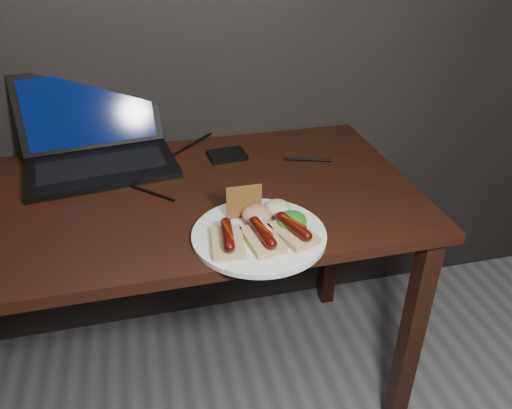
{
  "coord_description": "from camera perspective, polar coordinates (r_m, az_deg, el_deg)",
  "views": [
    {
      "loc": [
        -0.01,
        0.21,
        1.41
      ],
      "look_at": [
        0.23,
        1.16,
        0.82
      ],
      "focal_mm": 35.0,
      "sensor_mm": 36.0,
      "label": 1
    }
  ],
  "objects": [
    {
      "name": "crispbread",
      "position": [
        1.18,
        -1.37,
        0.29
      ],
      "size": [
        0.09,
        0.01,
        0.08
      ],
      "primitive_type": "cube",
      "color": "#965D29",
      "rests_on": "plate"
    },
    {
      "name": "desk_cables",
      "position": [
        1.47,
        -12.14,
        3.8
      ],
      "size": [
        1.01,
        0.42,
        0.01
      ],
      "color": "black",
      "rests_on": "desk"
    },
    {
      "name": "desk",
      "position": [
        1.39,
        -11.26,
        -2.26
      ],
      "size": [
        1.4,
        0.7,
        0.75
      ],
      "color": "black",
      "rests_on": "ground"
    },
    {
      "name": "salad_greens",
      "position": [
        1.16,
        4.1,
        -1.84
      ],
      "size": [
        0.07,
        0.07,
        0.04
      ],
      "primitive_type": "ellipsoid",
      "color": "#175D12",
      "rests_on": "plate"
    },
    {
      "name": "coleslaw_mound",
      "position": [
        1.21,
        2.42,
        -0.39
      ],
      "size": [
        0.06,
        0.06,
        0.04
      ],
      "primitive_type": "ellipsoid",
      "color": "beige",
      "rests_on": "plate"
    },
    {
      "name": "plate",
      "position": [
        1.15,
        0.35,
        -3.48
      ],
      "size": [
        0.37,
        0.37,
        0.01
      ],
      "primitive_type": "cylinder",
      "rotation": [
        0.0,
        0.0,
        -0.19
      ],
      "color": "white",
      "rests_on": "desk"
    },
    {
      "name": "bread_sausage_center",
      "position": [
        1.11,
        0.78,
        -3.69
      ],
      "size": [
        0.09,
        0.12,
        0.04
      ],
      "color": "#DEC782",
      "rests_on": "plate"
    },
    {
      "name": "bread_sausage_right",
      "position": [
        1.13,
        4.29,
        -2.97
      ],
      "size": [
        0.11,
        0.13,
        0.04
      ],
      "color": "#DEC782",
      "rests_on": "plate"
    },
    {
      "name": "bread_sausage_left",
      "position": [
        1.1,
        -3.26,
        -3.95
      ],
      "size": [
        0.08,
        0.12,
        0.04
      ],
      "color": "#DEC782",
      "rests_on": "plate"
    },
    {
      "name": "laptop",
      "position": [
        1.55,
        -17.71,
        6.41
      ],
      "size": [
        0.46,
        0.39,
        0.25
      ],
      "color": "black",
      "rests_on": "desk"
    },
    {
      "name": "salsa_mound",
      "position": [
        1.18,
        0.11,
        -1.13
      ],
      "size": [
        0.07,
        0.07,
        0.04
      ],
      "primitive_type": "ellipsoid",
      "color": "#A21012",
      "rests_on": "plate"
    },
    {
      "name": "hard_drive",
      "position": [
        1.52,
        -3.34,
        5.67
      ],
      "size": [
        0.12,
        0.09,
        0.02
      ],
      "primitive_type": "cube",
      "rotation": [
        0.0,
        0.0,
        0.1
      ],
      "color": "black",
      "rests_on": "desk"
    }
  ]
}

